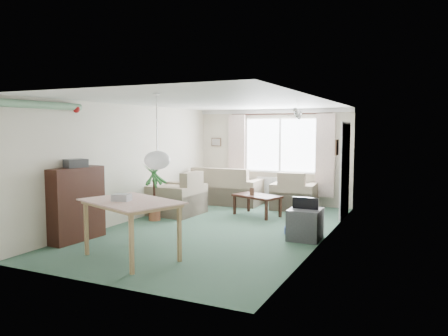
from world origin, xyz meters
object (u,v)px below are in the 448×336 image
at_px(dining_table, 132,230).
at_px(tv_cube, 305,224).
at_px(armchair_left, 176,193).
at_px(bookshelf, 76,204).
at_px(coffee_table, 257,205).
at_px(pet_bed, 301,231).
at_px(houseplant, 154,191).
at_px(sofa, 226,185).
at_px(armchair_corner, 295,190).

distance_m(dining_table, tv_cube, 2.98).
xyz_separation_m(armchair_left, bookshelf, (-0.34, -2.72, 0.15)).
distance_m(coffee_table, pet_bed, 1.80).
bearing_deg(pet_bed, bookshelf, -148.32).
bearing_deg(bookshelf, houseplant, 85.99).
distance_m(armchair_left, bookshelf, 2.75).
distance_m(sofa, coffee_table, 1.79).
bearing_deg(armchair_corner, pet_bed, 104.73).
distance_m(houseplant, pet_bed, 3.13).
height_order(coffee_table, tv_cube, tv_cube).
xyz_separation_m(coffee_table, pet_bed, (1.31, -1.22, -0.17)).
height_order(armchair_left, bookshelf, bookshelf).
height_order(armchair_left, dining_table, armchair_left).
xyz_separation_m(sofa, armchair_corner, (1.83, -0.02, -0.02)).
distance_m(armchair_corner, armchair_left, 2.83).
height_order(armchair_corner, houseplant, houseplant).
relative_size(armchair_corner, houseplant, 0.82).
bearing_deg(armchair_left, bookshelf, -4.32).
xyz_separation_m(armchair_corner, armchair_left, (-2.23, -1.74, 0.03)).
distance_m(bookshelf, houseplant, 1.96).
bearing_deg(sofa, pet_bed, 135.95).
distance_m(coffee_table, tv_cube, 2.17).
distance_m(armchair_left, tv_cube, 3.36).
bearing_deg(dining_table, houseplant, 116.97).
bearing_deg(pet_bed, dining_table, -126.53).
height_order(houseplant, dining_table, houseplant).
bearing_deg(armchair_left, houseplant, -1.15).
xyz_separation_m(armchair_left, dining_table, (1.16, -3.17, -0.06)).
distance_m(bookshelf, dining_table, 1.58).
xyz_separation_m(sofa, coffee_table, (1.31, -1.20, -0.24)).
relative_size(bookshelf, pet_bed, 2.12).
distance_m(bookshelf, pet_bed, 4.00).
bearing_deg(coffee_table, tv_cube, -46.76).
relative_size(sofa, houseplant, 1.53).
bearing_deg(dining_table, armchair_corner, 77.72).
relative_size(sofa, dining_table, 1.38).
bearing_deg(dining_table, coffee_table, 81.53).
relative_size(sofa, pet_bed, 3.14).
relative_size(houseplant, tv_cube, 2.07).
xyz_separation_m(bookshelf, dining_table, (1.50, -0.45, -0.21)).
distance_m(armchair_corner, bookshelf, 5.15).
distance_m(coffee_table, dining_table, 3.79).
height_order(armchair_corner, coffee_table, armchair_corner).
bearing_deg(armchair_left, dining_table, 22.87).
relative_size(armchair_left, houseplant, 0.89).
relative_size(armchair_corner, dining_table, 0.75).
height_order(bookshelf, houseplant, bookshelf).
relative_size(dining_table, tv_cube, 2.29).
xyz_separation_m(sofa, houseplant, (-0.45, -2.56, 0.14)).
bearing_deg(pet_bed, tv_cube, -64.33).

